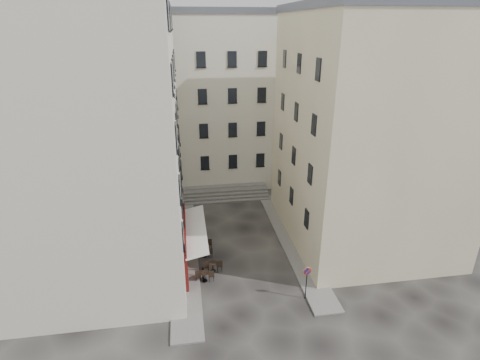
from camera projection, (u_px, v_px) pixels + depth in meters
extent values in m
plane|color=black|center=(245.00, 266.00, 28.59)|extent=(90.00, 90.00, 0.00)
cube|color=slate|center=(185.00, 242.00, 31.59)|extent=(2.00, 22.00, 0.12)
cube|color=slate|center=(291.00, 240.00, 31.94)|extent=(2.00, 18.00, 0.12)
cube|color=beige|center=(90.00, 135.00, 26.02)|extent=(12.00, 16.00, 20.00)
cube|color=#C5BC92|center=(368.00, 134.00, 29.81)|extent=(12.00, 14.00, 18.00)
cube|color=slate|center=(385.00, 6.00, 26.24)|extent=(12.20, 14.20, 0.60)
cube|color=beige|center=(209.00, 102.00, 42.34)|extent=(18.00, 10.00, 18.00)
cube|color=slate|center=(206.00, 12.00, 38.77)|extent=(18.20, 10.20, 0.60)
cube|color=#470A0F|center=(185.00, 244.00, 28.22)|extent=(0.25, 7.00, 3.50)
cube|color=black|center=(186.00, 248.00, 28.36)|extent=(0.06, 3.85, 2.00)
cube|color=white|center=(195.00, 230.00, 27.87)|extent=(1.58, 7.30, 0.41)
cube|color=#575553|center=(226.00, 199.00, 39.42)|extent=(9.00, 1.80, 0.20)
cube|color=#575553|center=(226.00, 195.00, 39.75)|extent=(9.00, 1.80, 0.20)
cube|color=#575553|center=(225.00, 192.00, 40.09)|extent=(9.00, 1.80, 0.20)
cube|color=#575553|center=(225.00, 189.00, 40.42)|extent=(9.00, 1.80, 0.20)
cylinder|color=black|center=(203.00, 273.00, 27.05)|extent=(0.10, 0.10, 0.90)
sphere|color=black|center=(203.00, 268.00, 26.87)|extent=(0.12, 0.12, 0.12)
cylinder|color=black|center=(200.00, 247.00, 30.25)|extent=(0.10, 0.10, 0.90)
sphere|color=black|center=(200.00, 242.00, 30.07)|extent=(0.12, 0.12, 0.12)
cylinder|color=black|center=(198.00, 226.00, 33.44)|extent=(0.10, 0.10, 0.90)
sphere|color=black|center=(198.00, 221.00, 33.26)|extent=(0.12, 0.12, 0.12)
cylinder|color=black|center=(306.00, 283.00, 24.77)|extent=(0.06, 0.06, 2.44)
cylinder|color=red|center=(307.00, 271.00, 24.39)|extent=(0.57, 0.06, 0.57)
cylinder|color=navy|center=(307.00, 272.00, 24.36)|extent=(0.41, 0.06, 0.41)
cube|color=red|center=(308.00, 272.00, 24.34)|extent=(0.33, 0.04, 0.33)
cylinder|color=black|center=(205.00, 281.00, 26.86)|extent=(0.38, 0.38, 0.02)
cylinder|color=black|center=(205.00, 277.00, 26.73)|extent=(0.05, 0.05, 0.73)
cylinder|color=black|center=(205.00, 273.00, 26.60)|extent=(0.63, 0.63, 0.04)
cube|color=black|center=(211.00, 275.00, 26.77)|extent=(0.40, 0.40, 0.94)
cube|color=black|center=(198.00, 276.00, 26.74)|extent=(0.40, 0.40, 0.94)
cylinder|color=black|center=(213.00, 271.00, 27.91)|extent=(0.40, 0.40, 0.02)
cylinder|color=black|center=(213.00, 267.00, 27.77)|extent=(0.05, 0.05, 0.77)
cylinder|color=black|center=(213.00, 263.00, 27.63)|extent=(0.66, 0.66, 0.04)
cube|color=black|center=(219.00, 266.00, 27.82)|extent=(0.42, 0.42, 0.99)
cube|color=black|center=(206.00, 266.00, 27.78)|extent=(0.42, 0.42, 0.99)
cylinder|color=black|center=(205.00, 256.00, 29.69)|extent=(0.34, 0.34, 0.02)
cylinder|color=black|center=(205.00, 253.00, 29.57)|extent=(0.05, 0.05, 0.66)
cylinder|color=black|center=(205.00, 250.00, 29.46)|extent=(0.56, 0.56, 0.04)
cube|color=black|center=(210.00, 252.00, 29.61)|extent=(0.36, 0.36, 0.84)
cube|color=black|center=(199.00, 252.00, 29.58)|extent=(0.36, 0.36, 0.84)
cylinder|color=black|center=(203.00, 248.00, 30.71)|extent=(0.39, 0.39, 0.02)
cylinder|color=black|center=(203.00, 245.00, 30.57)|extent=(0.05, 0.05, 0.76)
cylinder|color=black|center=(203.00, 241.00, 30.44)|extent=(0.65, 0.65, 0.04)
cube|color=black|center=(209.00, 244.00, 30.62)|extent=(0.41, 0.41, 0.98)
cube|color=black|center=(197.00, 244.00, 30.58)|extent=(0.41, 0.41, 0.98)
cylinder|color=black|center=(196.00, 238.00, 32.28)|extent=(0.36, 0.36, 0.02)
cylinder|color=black|center=(196.00, 234.00, 32.15)|extent=(0.05, 0.05, 0.70)
cylinder|color=black|center=(196.00, 231.00, 32.03)|extent=(0.60, 0.60, 0.04)
cube|color=black|center=(201.00, 234.00, 32.19)|extent=(0.38, 0.38, 0.90)
cube|color=black|center=(190.00, 234.00, 32.16)|extent=(0.38, 0.38, 0.90)
imported|color=black|center=(203.00, 234.00, 31.42)|extent=(0.67, 0.51, 1.65)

